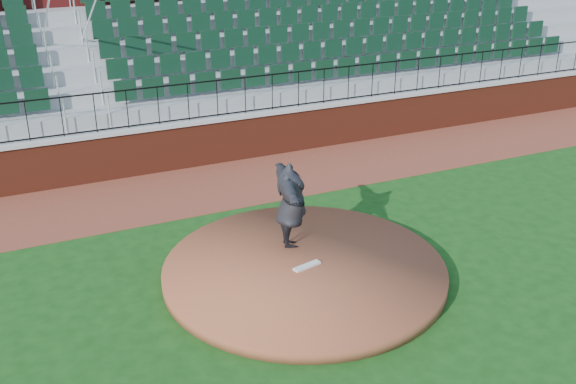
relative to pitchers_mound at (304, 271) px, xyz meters
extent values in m
plane|color=#123F12|center=(0.18, -0.34, -0.12)|extent=(90.00, 90.00, 0.00)
cube|color=brown|center=(0.18, 5.06, -0.12)|extent=(34.00, 3.20, 0.01)
cube|color=maroon|center=(0.18, 6.66, 0.47)|extent=(34.00, 0.35, 1.20)
cube|color=#B7B7B7|center=(0.18, 6.66, 1.12)|extent=(34.00, 0.45, 0.10)
cube|color=maroon|center=(0.18, 12.19, 2.62)|extent=(34.00, 0.50, 5.50)
cylinder|color=brown|center=(0.00, 0.00, 0.00)|extent=(5.48, 5.48, 0.25)
cube|color=silver|center=(0.02, -0.08, 0.14)|extent=(0.61, 0.28, 0.04)
imported|color=black|center=(0.10, 0.85, 1.02)|extent=(1.17, 2.29, 1.80)
camera|label=1|loc=(-5.02, -10.26, 6.63)|focal=42.16mm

